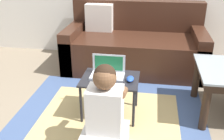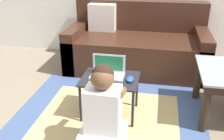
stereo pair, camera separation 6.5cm
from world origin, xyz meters
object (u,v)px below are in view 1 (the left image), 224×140
at_px(computer_mouse, 130,79).
at_px(laptop_desk, 110,83).
at_px(couch, 134,46).
at_px(laptop, 108,73).
at_px(person_seated, 105,115).

bearing_deg(computer_mouse, laptop_desk, 173.92).
xyz_separation_m(couch, laptop, (-0.15, -1.15, 0.13)).
relative_size(laptop_desk, person_seated, 0.72).
distance_m(laptop_desk, person_seated, 0.47).
height_order(couch, laptop, couch).
distance_m(couch, computer_mouse, 1.22).
xyz_separation_m(laptop_desk, computer_mouse, (0.18, -0.02, 0.07)).
bearing_deg(laptop, laptop_desk, -52.26).
bearing_deg(person_seated, couch, 87.11).
height_order(couch, computer_mouse, couch).
distance_m(laptop_desk, laptop, 0.09).
relative_size(couch, laptop_desk, 3.39).
distance_m(laptop, person_seated, 0.52).
xyz_separation_m(laptop, computer_mouse, (0.21, -0.06, -0.02)).
bearing_deg(couch, computer_mouse, -87.12).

